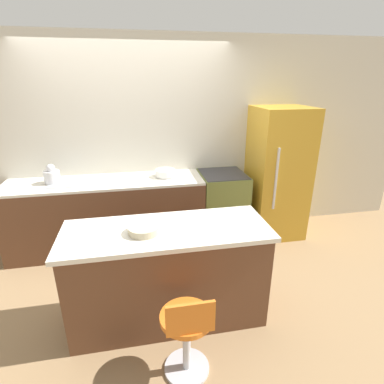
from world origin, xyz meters
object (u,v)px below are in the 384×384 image
refrigerator (277,174)px  kettle (52,175)px  mixing_bowl (165,173)px  oven_range (222,206)px  stool_chair (187,334)px

refrigerator → kettle: size_ratio=7.69×
kettle → mixing_bowl: 1.35m
refrigerator → kettle: (-2.86, 0.06, 0.13)m
oven_range → refrigerator: bearing=-1.7°
refrigerator → mixing_bowl: bearing=177.7°
stool_chair → mixing_bowl: mixing_bowl is taller
refrigerator → kettle: bearing=178.8°
oven_range → kettle: kettle is taller
mixing_bowl → refrigerator: bearing=-2.3°
stool_chair → kettle: size_ratio=3.35×
oven_range → refrigerator: (0.76, -0.02, 0.42)m
oven_range → stool_chair: bearing=-112.8°
mixing_bowl → stool_chair: bearing=-92.2°
mixing_bowl → kettle: bearing=180.0°
stool_chair → kettle: (-1.27, 2.02, 0.63)m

